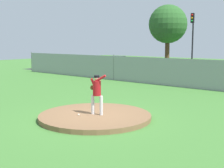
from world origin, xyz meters
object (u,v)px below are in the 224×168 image
(baseball, at_px, (79,115))
(traffic_cone_orange, at_px, (149,72))
(traffic_light_near, at_px, (192,33))
(parked_car_red, at_px, (112,65))
(pitcher_youth, at_px, (97,90))

(baseball, distance_m, traffic_cone_orange, 17.36)
(traffic_cone_orange, distance_m, traffic_light_near, 5.50)
(baseball, height_order, traffic_cone_orange, traffic_cone_orange)
(traffic_light_near, bearing_deg, parked_car_red, -151.98)
(baseball, bearing_deg, traffic_cone_orange, 114.44)
(parked_car_red, height_order, traffic_cone_orange, parked_car_red)
(pitcher_youth, relative_size, baseball, 21.93)
(traffic_light_near, bearing_deg, baseball, -76.66)
(traffic_cone_orange, bearing_deg, baseball, -65.56)
(parked_car_red, height_order, traffic_light_near, traffic_light_near)
(traffic_cone_orange, relative_size, traffic_light_near, 0.10)
(baseball, height_order, traffic_light_near, traffic_light_near)
(parked_car_red, xyz_separation_m, traffic_light_near, (6.91, 3.67, 3.06))
(pitcher_youth, xyz_separation_m, traffic_cone_orange, (-7.60, 15.20, -0.89))
(traffic_light_near, bearing_deg, traffic_cone_orange, -130.25)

